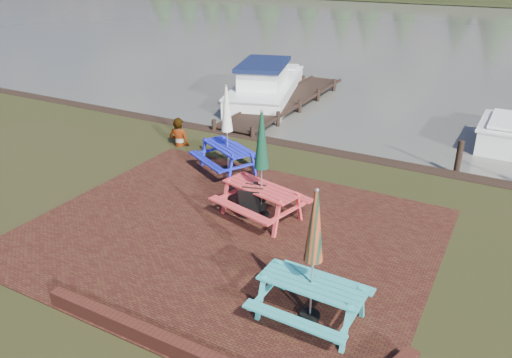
{
  "coord_description": "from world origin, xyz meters",
  "views": [
    {
      "loc": [
        5.31,
        -7.34,
        5.91
      ],
      "look_at": [
        0.14,
        2.07,
        1.0
      ],
      "focal_mm": 35.0,
      "sensor_mm": 36.0,
      "label": 1
    }
  ],
  "objects_px": {
    "boat_jetty": "(266,87)",
    "picnic_table_teal": "(312,277)",
    "picnic_table_blue": "(227,142)",
    "picnic_table_red": "(261,182)",
    "jetty": "(285,102)",
    "person": "(178,118)",
    "chalkboard": "(252,203)"
  },
  "relations": [
    {
      "from": "chalkboard",
      "to": "boat_jetty",
      "type": "bearing_deg",
      "value": 100.38
    },
    {
      "from": "boat_jetty",
      "to": "jetty",
      "type": "bearing_deg",
      "value": -46.93
    },
    {
      "from": "picnic_table_teal",
      "to": "person",
      "type": "relative_size",
      "value": 1.33
    },
    {
      "from": "chalkboard",
      "to": "boat_jetty",
      "type": "height_order",
      "value": "boat_jetty"
    },
    {
      "from": "picnic_table_red",
      "to": "picnic_table_teal",
      "type": "bearing_deg",
      "value": -34.36
    },
    {
      "from": "picnic_table_teal",
      "to": "picnic_table_blue",
      "type": "bearing_deg",
      "value": 135.48
    },
    {
      "from": "picnic_table_teal",
      "to": "jetty",
      "type": "xyz_separation_m",
      "value": [
        -6.28,
        12.04,
        -0.77
      ]
    },
    {
      "from": "picnic_table_teal",
      "to": "boat_jetty",
      "type": "xyz_separation_m",
      "value": [
        -7.59,
        12.81,
        -0.48
      ]
    },
    {
      "from": "picnic_table_teal",
      "to": "boat_jetty",
      "type": "relative_size",
      "value": 0.34
    },
    {
      "from": "boat_jetty",
      "to": "picnic_table_teal",
      "type": "bearing_deg",
      "value": -75.75
    },
    {
      "from": "jetty",
      "to": "picnic_table_teal",
      "type": "bearing_deg",
      "value": -62.45
    },
    {
      "from": "jetty",
      "to": "person",
      "type": "xyz_separation_m",
      "value": [
        -0.96,
        -6.14,
        0.83
      ]
    },
    {
      "from": "chalkboard",
      "to": "person",
      "type": "relative_size",
      "value": 0.44
    },
    {
      "from": "picnic_table_blue",
      "to": "chalkboard",
      "type": "bearing_deg",
      "value": -18.52
    },
    {
      "from": "picnic_table_blue",
      "to": "jetty",
      "type": "height_order",
      "value": "picnic_table_blue"
    },
    {
      "from": "picnic_table_red",
      "to": "jetty",
      "type": "relative_size",
      "value": 0.29
    },
    {
      "from": "jetty",
      "to": "picnic_table_blue",
      "type": "bearing_deg",
      "value": -77.52
    },
    {
      "from": "jetty",
      "to": "picnic_table_red",
      "type": "bearing_deg",
      "value": -67.64
    },
    {
      "from": "chalkboard",
      "to": "picnic_table_teal",
      "type": "bearing_deg",
      "value": -60.95
    },
    {
      "from": "boat_jetty",
      "to": "chalkboard",
      "type": "bearing_deg",
      "value": -80.41
    },
    {
      "from": "picnic_table_teal",
      "to": "chalkboard",
      "type": "relative_size",
      "value": 3.04
    },
    {
      "from": "picnic_table_blue",
      "to": "chalkboard",
      "type": "xyz_separation_m",
      "value": [
        2.04,
        -2.18,
        -0.47
      ]
    },
    {
      "from": "picnic_table_teal",
      "to": "person",
      "type": "distance_m",
      "value": 9.33
    },
    {
      "from": "picnic_table_blue",
      "to": "boat_jetty",
      "type": "xyz_separation_m",
      "value": [
        -2.9,
        7.95,
        -0.49
      ]
    },
    {
      "from": "picnic_table_blue",
      "to": "jetty",
      "type": "bearing_deg",
      "value": 130.92
    },
    {
      "from": "picnic_table_teal",
      "to": "picnic_table_blue",
      "type": "height_order",
      "value": "picnic_table_blue"
    },
    {
      "from": "picnic_table_red",
      "to": "boat_jetty",
      "type": "height_order",
      "value": "picnic_table_red"
    },
    {
      "from": "picnic_table_blue",
      "to": "boat_jetty",
      "type": "distance_m",
      "value": 8.47
    },
    {
      "from": "picnic_table_red",
      "to": "boat_jetty",
      "type": "bearing_deg",
      "value": 131.48
    },
    {
      "from": "picnic_table_blue",
      "to": "jetty",
      "type": "xyz_separation_m",
      "value": [
        -1.59,
        7.17,
        -0.78
      ]
    },
    {
      "from": "picnic_table_red",
      "to": "chalkboard",
      "type": "bearing_deg",
      "value": -116.85
    },
    {
      "from": "picnic_table_red",
      "to": "chalkboard",
      "type": "relative_size",
      "value": 3.22
    }
  ]
}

